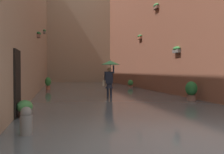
{
  "coord_description": "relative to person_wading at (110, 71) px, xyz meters",
  "views": [
    {
      "loc": [
        2.75,
        4.97,
        1.54
      ],
      "look_at": [
        -0.01,
        -8.1,
        1.23
      ],
      "focal_mm": 41.46,
      "sensor_mm": 36.0,
      "label": 1
    }
  ],
  "objects": [
    {
      "name": "building_facade_left",
      "position": [
        -4.85,
        -5.23,
        5.31
      ],
      "size": [
        2.04,
        32.17,
        13.68
      ],
      "color": "brown",
      "rests_on": "ground_plane"
    },
    {
      "name": "mooring_bollard",
      "position": [
        3.48,
        7.89,
        -1.16
      ],
      "size": [
        0.27,
        0.27,
        0.75
      ],
      "color": "slate",
      "rests_on": "ground_plane"
    },
    {
      "name": "potted_plant_near_left",
      "position": [
        -3.46,
        2.54,
        -0.95
      ],
      "size": [
        0.57,
        0.57,
        1.05
      ],
      "color": "brown",
      "rests_on": "ground_plane"
    },
    {
      "name": "ground_plane",
      "position": [
        0.05,
        -5.23,
        -1.53
      ],
      "size": [
        70.42,
        70.42,
        0.0
      ],
      "primitive_type": "plane",
      "color": "#605B56"
    },
    {
      "name": "person_wading",
      "position": [
        0.0,
        0.0,
        0.0
      ],
      "size": [
        1.02,
        1.02,
        2.18
      ],
      "color": "#4C4233",
      "rests_on": "ground_plane"
    },
    {
      "name": "flood_water",
      "position": [
        0.05,
        -5.23,
        -1.47
      ],
      "size": [
        8.8,
        34.17,
        0.13
      ],
      "primitive_type": "cube",
      "color": "#515B60",
      "rests_on": "ground_plane"
    },
    {
      "name": "building_facade_far",
      "position": [
        0.05,
        -20.21,
        4.54
      ],
      "size": [
        11.6,
        1.8,
        12.15
      ],
      "primitive_type": "cube",
      "color": "gray",
      "rests_on": "ground_plane"
    },
    {
      "name": "potted_plant_mid_right",
      "position": [
        3.77,
        5.7,
        -1.17
      ],
      "size": [
        0.47,
        0.47,
        0.66
      ],
      "color": "brown",
      "rests_on": "ground_plane"
    },
    {
      "name": "potted_plant_far_right",
      "position": [
        3.52,
        -6.63,
        -0.93
      ],
      "size": [
        0.45,
        0.45,
        1.07
      ],
      "color": "#9E563D",
      "rests_on": "ground_plane"
    },
    {
      "name": "potted_plant_mid_left",
      "position": [
        -3.5,
        -8.12,
        -1.11
      ],
      "size": [
        0.49,
        0.49,
        0.76
      ],
      "color": "#9E563D",
      "rests_on": "ground_plane"
    }
  ]
}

